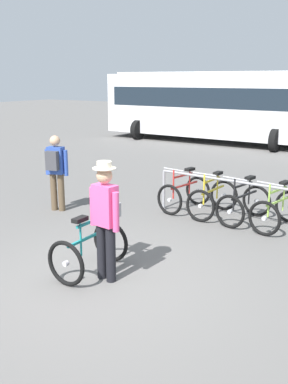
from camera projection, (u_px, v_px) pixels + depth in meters
ground_plane at (108, 280)px, 6.25m from camera, size 80.00×80.00×0.00m
bike_rack_rail at (229, 190)px, 8.63m from camera, size 3.20×0.34×0.88m
racked_bike_red at (184, 193)px, 9.52m from camera, size 0.84×1.18×0.97m
racked_bike_yellow at (213, 199)px, 9.11m from camera, size 0.75×1.17×0.98m
racked_bike_black at (244, 204)px, 8.70m from camera, size 0.86×1.20×0.97m
racked_bike_lime at (278, 211)px, 8.29m from camera, size 0.87×1.20×0.97m
featured_bicycle at (93, 242)px, 6.47m from camera, size 0.67×1.18×0.97m
person_with_featured_bike at (105, 217)px, 6.04m from camera, size 0.53×0.32×1.72m
pedestrian_with_backpack at (56, 168)px, 9.32m from camera, size 0.52×0.40×1.64m
bus_distant at (213, 103)px, 19.47m from camera, size 10.06×3.57×3.08m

